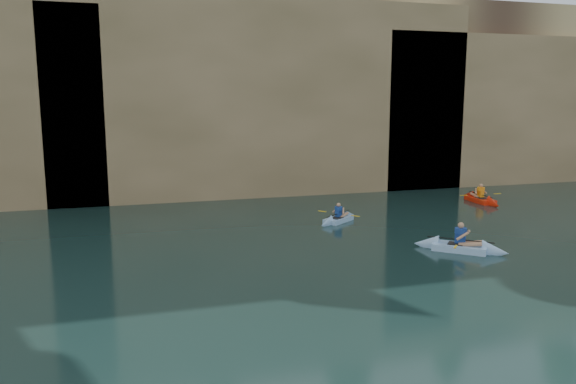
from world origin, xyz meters
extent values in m
cube|color=tan|center=(0.00, 30.00, 6.00)|extent=(70.00, 16.00, 12.00)
cube|color=tan|center=(2.00, 22.60, 5.70)|extent=(24.00, 2.40, 11.40)
cube|color=tan|center=(22.00, 22.60, 4.92)|extent=(26.00, 2.40, 9.84)
cube|color=black|center=(-4.00, 21.95, 1.60)|extent=(3.50, 1.00, 3.20)
cube|color=black|center=(10.00, 21.95, 2.25)|extent=(5.00, 1.00, 4.50)
cube|color=#98CAFF|center=(5.50, 8.59, 0.15)|extent=(2.51, 2.38, 0.30)
cone|color=#98CAFF|center=(6.41, 7.77, 0.15)|extent=(1.23, 1.22, 0.81)
cone|color=#98CAFF|center=(4.58, 9.42, 0.15)|extent=(1.23, 1.22, 0.81)
cube|color=black|center=(5.38, 8.69, 0.27)|extent=(0.75, 0.74, 0.04)
cube|color=navy|center=(5.50, 8.59, 0.58)|extent=(0.43, 0.42, 0.54)
sphere|color=tan|center=(5.50, 8.59, 0.97)|extent=(0.23, 0.23, 0.23)
cylinder|color=black|center=(5.50, 8.59, 0.44)|extent=(1.81, 1.63, 0.04)
cube|color=yellow|center=(6.23, 9.41, 0.44)|extent=(0.34, 0.37, 0.02)
cube|color=yellow|center=(4.76, 7.78, 0.44)|extent=(0.34, 0.37, 0.02)
cube|color=red|center=(12.22, 16.79, 0.14)|extent=(0.93, 2.67, 0.28)
cone|color=red|center=(12.29, 18.03, 0.14)|extent=(0.81, 0.97, 0.76)
cone|color=red|center=(12.16, 15.56, 0.14)|extent=(0.81, 0.97, 0.76)
cube|color=black|center=(12.21, 16.64, 0.25)|extent=(0.50, 0.57, 0.04)
cube|color=orange|center=(12.22, 16.79, 0.54)|extent=(0.24, 0.36, 0.51)
sphere|color=tan|center=(12.22, 16.79, 0.91)|extent=(0.21, 0.21, 0.21)
cylinder|color=black|center=(12.22, 16.79, 0.42)|extent=(0.16, 2.24, 0.04)
cube|color=yellow|center=(11.20, 16.85, 0.42)|extent=(0.42, 0.10, 0.02)
cube|color=yellow|center=(13.24, 16.74, 0.42)|extent=(0.42, 0.10, 0.02)
cube|color=#8EBDEE|center=(3.05, 14.49, 0.12)|extent=(2.18, 1.88, 0.24)
cone|color=#8EBDEE|center=(3.88, 15.12, 0.12)|extent=(1.02, 1.00, 0.66)
cone|color=#8EBDEE|center=(2.22, 13.86, 0.12)|extent=(1.02, 1.00, 0.66)
cube|color=black|center=(2.93, 14.40, 0.21)|extent=(0.69, 0.66, 0.04)
cube|color=navy|center=(3.05, 14.49, 0.47)|extent=(0.36, 0.34, 0.44)
sphere|color=tan|center=(3.05, 14.49, 0.78)|extent=(0.19, 0.19, 0.19)
cylinder|color=black|center=(3.05, 14.49, 0.38)|extent=(1.58, 1.20, 0.04)
cube|color=yellow|center=(2.53, 15.19, 0.38)|extent=(0.32, 0.38, 0.02)
cube|color=yellow|center=(3.58, 13.79, 0.38)|extent=(0.32, 0.38, 0.02)
camera|label=1|loc=(-6.37, -8.76, 5.61)|focal=35.00mm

